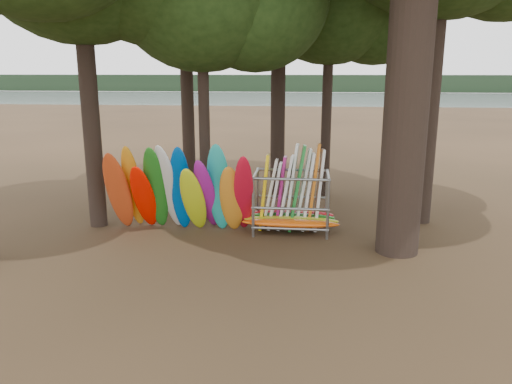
# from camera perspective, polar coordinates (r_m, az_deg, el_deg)

# --- Properties ---
(ground) EXTENTS (120.00, 120.00, 0.00)m
(ground) POSITION_cam_1_polar(r_m,az_deg,el_deg) (14.64, -0.82, -6.72)
(ground) COLOR #47331E
(ground) RESTS_ON ground
(lake) EXTENTS (160.00, 160.00, 0.00)m
(lake) POSITION_cam_1_polar(r_m,az_deg,el_deg) (73.81, 4.83, 9.74)
(lake) COLOR gray
(lake) RESTS_ON ground
(far_shore) EXTENTS (160.00, 4.00, 4.00)m
(far_shore) POSITION_cam_1_polar(r_m,az_deg,el_deg) (123.67, 5.41, 12.26)
(far_shore) COLOR black
(far_shore) RESTS_ON ground
(kayak_row) EXTENTS (4.88, 2.21, 3.11)m
(kayak_row) POSITION_cam_1_polar(r_m,az_deg,el_deg) (16.00, -8.14, -0.07)
(kayak_row) COLOR #B53915
(kayak_row) RESTS_ON ground
(storage_rack) EXTENTS (3.12, 1.60, 2.87)m
(storage_rack) POSITION_cam_1_polar(r_m,az_deg,el_deg) (16.21, 4.05, -1.26)
(storage_rack) COLOR slate
(storage_rack) RESTS_ON ground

